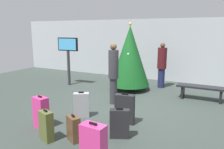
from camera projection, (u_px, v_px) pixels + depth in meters
ground_plane at (124, 106)px, 6.84m from camera, size 16.00×16.00×0.00m
back_wall at (160, 50)px, 10.11m from camera, size 16.00×0.20×2.81m
holiday_tree at (130, 56)px, 8.42m from camera, size 1.53×1.53×2.59m
flight_info_kiosk at (68, 52)px, 9.14m from camera, size 0.93×0.14×2.00m
waiting_bench at (201, 90)px, 7.31m from camera, size 1.58×0.44×0.48m
traveller_0 at (113, 72)px, 6.84m from camera, size 0.36×0.36×1.91m
traveller_1 at (162, 64)px, 8.81m from camera, size 0.49×0.49×1.81m
suitcase_0 at (41, 113)px, 5.24m from camera, size 0.41×0.30×0.80m
suitcase_1 at (46, 126)px, 4.63m from camera, size 0.38×0.28×0.69m
suitcase_2 at (81, 105)px, 5.92m from camera, size 0.45×0.37×0.70m
suitcase_3 at (120, 124)px, 4.76m from camera, size 0.46×0.34×0.68m
suitcase_4 at (93, 144)px, 3.85m from camera, size 0.46×0.27×0.75m
suitcase_5 at (74, 129)px, 4.62m from camera, size 0.38×0.32×0.58m
suitcase_6 at (125, 109)px, 5.49m from camera, size 0.51×0.27×0.78m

